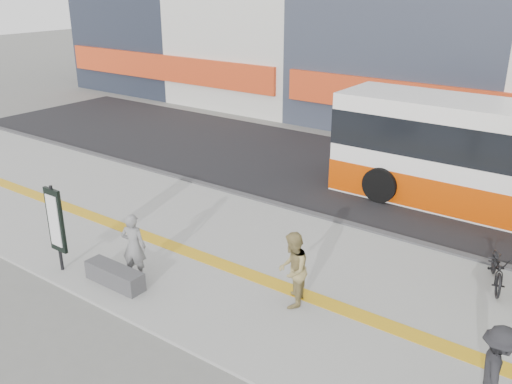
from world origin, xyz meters
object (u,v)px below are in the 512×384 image
Objects in this scene: signboard at (55,222)px; pedestrian_tan at (293,270)px; pedestrian_dark at (497,372)px; bench at (115,276)px; seated_woman at (134,246)px.

signboard reaches higher than pedestrian_tan.
pedestrian_tan is at bearing 58.64° from pedestrian_dark.
seated_woman reaches higher than bench.
pedestrian_dark is at bearing 57.36° from pedestrian_tan.
pedestrian_dark is (9.76, 1.23, -0.47)m from signboard.
signboard is at bearing -169.19° from bench.
pedestrian_dark is at bearing 161.07° from seated_woman.
pedestrian_dark is at bearing 6.48° from bench.
bench is 0.98× the size of seated_woman.
seated_woman is at bearing -94.16° from pedestrian_tan.
signboard reaches higher than pedestrian_dark.
pedestrian_tan is at bearing 24.47° from bench.
bench is 4.20m from pedestrian_tan.
seated_woman is at bearing 71.78° from pedestrian_dark.
pedestrian_tan is 1.04× the size of pedestrian_dark.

